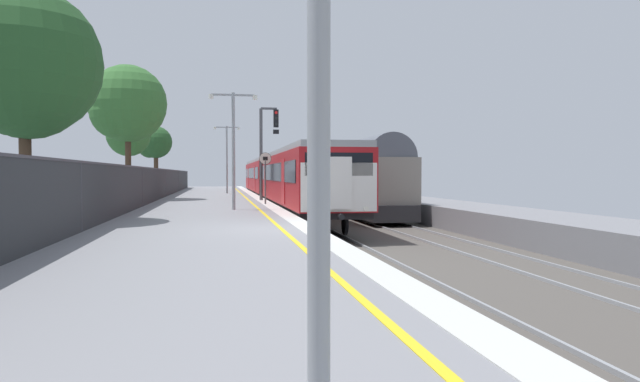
# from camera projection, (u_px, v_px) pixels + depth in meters

# --- Properties ---
(ground) EXTENTS (17.40, 110.00, 1.21)m
(ground) POSITION_uv_depth(u_px,v_px,m) (388.00, 249.00, 15.92)
(ground) COLOR gray
(commuter_train_at_platform) EXTENTS (2.83, 39.67, 3.81)m
(commuter_train_at_platform) POSITION_uv_depth(u_px,v_px,m) (280.00, 177.00, 38.98)
(commuter_train_at_platform) COLOR maroon
(commuter_train_at_platform) RESTS_ON ground
(freight_train_adjacent_track) EXTENTS (2.60, 60.56, 4.39)m
(freight_train_adjacent_track) POSITION_uv_depth(u_px,v_px,m) (303.00, 175.00, 56.07)
(freight_train_adjacent_track) COLOR #232326
(freight_train_adjacent_track) RESTS_ON ground
(signal_gantry) EXTENTS (1.10, 0.24, 5.24)m
(signal_gantry) POSITION_uv_depth(u_px,v_px,m) (266.00, 143.00, 32.26)
(signal_gantry) COLOR #47474C
(signal_gantry) RESTS_ON ground
(speed_limit_sign) EXTENTS (0.59, 0.08, 2.54)m
(speed_limit_sign) POSITION_uv_depth(u_px,v_px,m) (265.00, 171.00, 28.05)
(speed_limit_sign) COLOR #59595B
(speed_limit_sign) RESTS_ON ground
(platform_lamp_mid) EXTENTS (2.00, 0.20, 4.84)m
(platform_lamp_mid) POSITION_uv_depth(u_px,v_px,m) (233.00, 139.00, 23.65)
(platform_lamp_mid) COLOR #93999E
(platform_lamp_mid) RESTS_ON ground
(platform_lamp_far) EXTENTS (2.00, 0.20, 5.18)m
(platform_lamp_far) POSITION_uv_depth(u_px,v_px,m) (227.00, 153.00, 43.91)
(platform_lamp_far) COLOR #93999E
(platform_lamp_far) RESTS_ON ground
(platform_back_fence) EXTENTS (0.07, 99.00, 1.82)m
(platform_back_fence) POSITION_uv_depth(u_px,v_px,m) (81.00, 195.00, 14.47)
(platform_back_fence) COLOR #282B2D
(platform_back_fence) RESTS_ON ground
(background_tree_left) EXTENTS (4.49, 4.49, 7.83)m
(background_tree_left) POSITION_uv_depth(u_px,v_px,m) (125.00, 106.00, 33.11)
(background_tree_left) COLOR #473323
(background_tree_left) RESTS_ON ground
(background_tree_centre) EXTENTS (3.24, 3.24, 6.04)m
(background_tree_centre) POSITION_uv_depth(u_px,v_px,m) (127.00, 136.00, 42.39)
(background_tree_centre) COLOR #473323
(background_tree_centre) RESTS_ON ground
(background_tree_right) EXTENTS (4.62, 4.62, 7.21)m
(background_tree_right) POSITION_uv_depth(u_px,v_px,m) (25.00, 68.00, 17.39)
(background_tree_right) COLOR #473323
(background_tree_right) RESTS_ON ground
(background_tree_back) EXTENTS (3.15, 2.99, 5.96)m
(background_tree_back) POSITION_uv_depth(u_px,v_px,m) (154.00, 144.00, 53.24)
(background_tree_back) COLOR #473323
(background_tree_back) RESTS_ON ground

